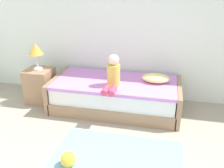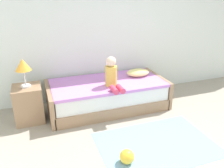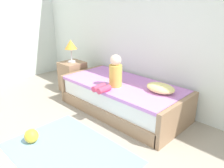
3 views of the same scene
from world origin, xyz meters
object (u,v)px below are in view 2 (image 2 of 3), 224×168
at_px(nightstand, 29,104).
at_px(table_lamp, 23,66).
at_px(pillow, 138,73).
at_px(toy_ball, 127,157).
at_px(child_figure, 112,75).
at_px(bed, 107,95).

relative_size(nightstand, table_lamp, 1.33).
xyz_separation_m(pillow, toy_ball, (-0.89, -1.60, -0.47)).
height_order(table_lamp, pillow, table_lamp).
xyz_separation_m(child_figure, toy_ball, (-0.26, -1.28, -0.61)).
relative_size(nightstand, toy_ball, 3.23).
distance_m(nightstand, table_lamp, 0.64).
distance_m(table_lamp, pillow, 2.03).
bearing_deg(pillow, bed, -171.20).
xyz_separation_m(bed, toy_ball, (-0.25, -1.50, -0.15)).
distance_m(table_lamp, child_figure, 1.39).
bearing_deg(table_lamp, pillow, 3.62).
relative_size(bed, table_lamp, 4.69).
xyz_separation_m(bed, table_lamp, (-1.35, -0.03, 0.69)).
xyz_separation_m(nightstand, child_figure, (1.36, -0.20, 0.40)).
bearing_deg(child_figure, table_lamp, 171.54).
bearing_deg(bed, table_lamp, -178.88).
bearing_deg(toy_ball, table_lamp, 126.70).
bearing_deg(child_figure, pillow, 27.26).
xyz_separation_m(table_lamp, toy_ball, (1.10, -1.48, -0.84)).
distance_m(bed, child_figure, 0.51).
height_order(bed, nightstand, nightstand).
bearing_deg(toy_ball, child_figure, 78.61).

